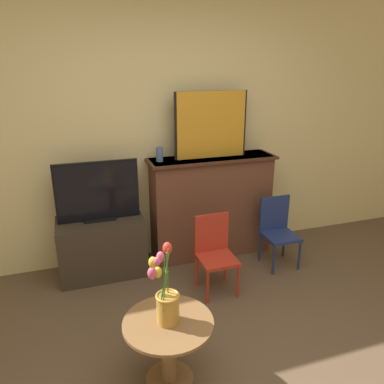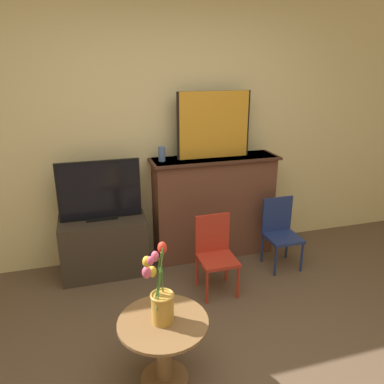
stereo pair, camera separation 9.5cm
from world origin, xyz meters
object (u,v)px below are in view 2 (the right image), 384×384
Objects in this scene: chair_blue at (280,229)px; vase_tulips at (160,296)px; painting at (214,125)px; chair_red at (215,250)px; tv_monitor at (100,191)px.

vase_tulips is at bearing -142.02° from chair_blue.
chair_blue is at bearing -36.39° from painting.
chair_blue is (0.76, 0.23, 0.00)m from chair_red.
vase_tulips is (0.25, -1.45, -0.20)m from tv_monitor.
painting is at bearing 60.56° from vase_tulips.
chair_blue is at bearing 16.71° from chair_red.
tv_monitor reaches higher than chair_red.
painting is at bearing 3.64° from tv_monitor.
painting is at bearing 143.61° from chair_blue.
painting reaches higher than chair_blue.
painting is 1.20m from chair_blue.
tv_monitor reaches higher than chair_blue.
painting is 0.98× the size of tv_monitor.
tv_monitor is at bearing 168.39° from chair_blue.
chair_blue is 1.36× the size of vase_tulips.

